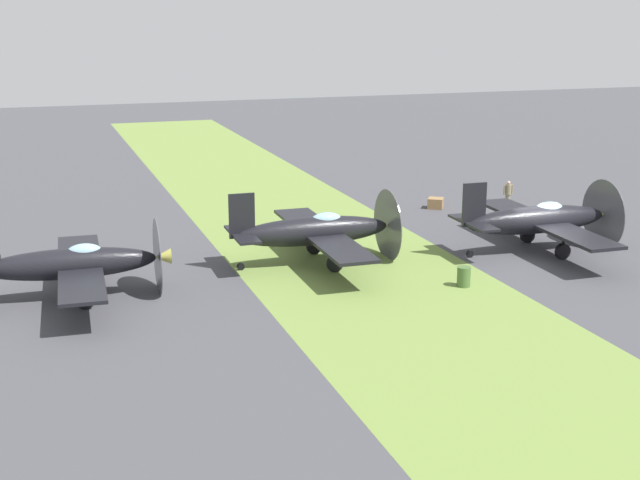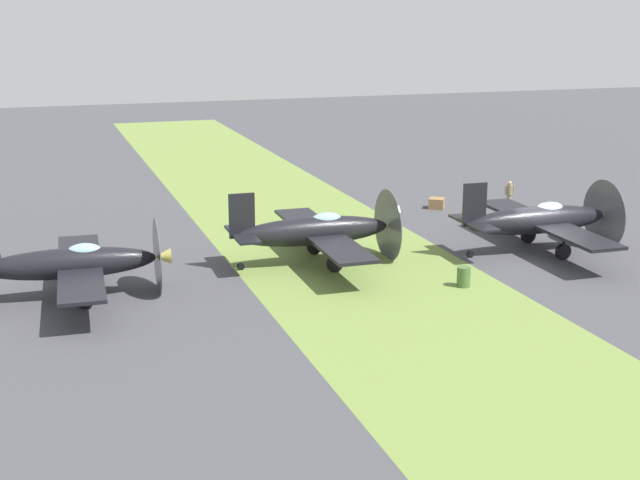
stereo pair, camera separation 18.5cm
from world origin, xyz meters
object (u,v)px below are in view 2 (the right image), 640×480
object	(u,v)px
airplane_trail	(73,263)
ground_crew_chief	(509,194)
fuel_drum	(464,277)
supply_crate	(437,203)
airplane_lead	(540,220)
airplane_wingman	(316,231)

from	to	relation	value
airplane_trail	ground_crew_chief	xyz separation A→B (m)	(-9.30, 26.38, -0.62)
ground_crew_chief	fuel_drum	bearing A→B (deg)	56.84
fuel_drum	supply_crate	bearing A→B (deg)	158.44
airplane_lead	airplane_wingman	bearing A→B (deg)	-96.70
airplane_trail	ground_crew_chief	world-z (taller)	airplane_trail
airplane_trail	airplane_wingman	bearing A→B (deg)	101.27
supply_crate	airplane_trail	bearing A→B (deg)	-64.06
airplane_wingman	fuel_drum	bearing A→B (deg)	43.00
airplane_wingman	fuel_drum	size ratio (longest dim) A/B	11.96
airplane_wingman	supply_crate	world-z (taller)	airplane_wingman
airplane_lead	airplane_wingman	distance (m)	11.47
airplane_lead	fuel_drum	world-z (taller)	airplane_lead
airplane_trail	ground_crew_chief	distance (m)	27.98
airplane_wingman	supply_crate	bearing A→B (deg)	130.88
ground_crew_chief	fuel_drum	xyz separation A→B (m)	(13.14, -9.95, -0.46)
supply_crate	airplane_lead	bearing A→B (deg)	2.95
airplane_trail	supply_crate	world-z (taller)	airplane_trail
airplane_trail	ground_crew_chief	size ratio (longest dim) A/B	5.95
airplane_lead	ground_crew_chief	xyz separation A→B (m)	(-9.11, 3.62, -0.73)
airplane_lead	airplane_trail	bearing A→B (deg)	-88.55
airplane_wingman	ground_crew_chief	xyz separation A→B (m)	(-7.58, 14.98, -0.70)
fuel_drum	supply_crate	distance (m)	15.75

